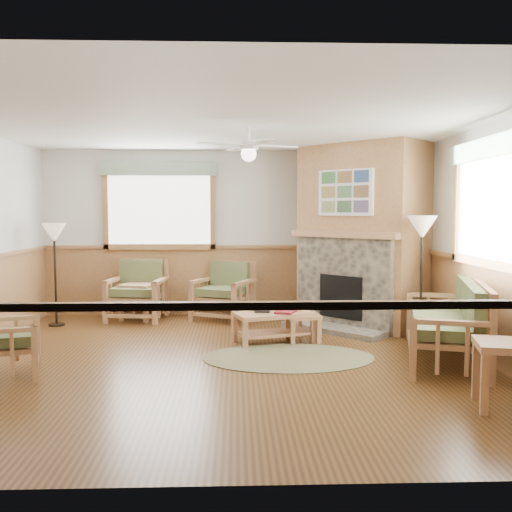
{
  "coord_description": "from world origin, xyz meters",
  "views": [
    {
      "loc": [
        0.14,
        -6.43,
        1.71
      ],
      "look_at": [
        0.4,
        0.7,
        1.15
      ],
      "focal_mm": 40.0,
      "sensor_mm": 36.0,
      "label": 1
    }
  ],
  "objects_px": {
    "armchair_back_left": "(137,290)",
    "floor_lamp_left": "(55,274)",
    "armchair_left": "(1,338)",
    "footstool": "(303,328)",
    "floor_lamp_right": "(421,279)",
    "end_table_sofa": "(507,375)",
    "end_table_chairs": "(139,302)",
    "coffee_table": "(274,327)",
    "sofa": "(445,320)",
    "armchair_back_right": "(223,291)"
  },
  "relations": [
    {
      "from": "armchair_back_left",
      "to": "floor_lamp_left",
      "type": "distance_m",
      "value": 1.25
    },
    {
      "from": "armchair_left",
      "to": "footstool",
      "type": "height_order",
      "value": "armchair_left"
    },
    {
      "from": "floor_lamp_left",
      "to": "floor_lamp_right",
      "type": "bearing_deg",
      "value": -14.25
    },
    {
      "from": "armchair_back_left",
      "to": "armchair_left",
      "type": "xyz_separation_m",
      "value": [
        -0.86,
        -3.11,
        -0.06
      ]
    },
    {
      "from": "armchair_back_left",
      "to": "floor_lamp_right",
      "type": "bearing_deg",
      "value": -16.55
    },
    {
      "from": "end_table_sofa",
      "to": "armchair_back_left",
      "type": "bearing_deg",
      "value": 132.69
    },
    {
      "from": "armchair_back_left",
      "to": "end_table_chairs",
      "type": "height_order",
      "value": "armchair_back_left"
    },
    {
      "from": "floor_lamp_left",
      "to": "armchair_left",
      "type": "bearing_deg",
      "value": -84.12
    },
    {
      "from": "end_table_chairs",
      "to": "floor_lamp_right",
      "type": "relative_size",
      "value": 0.34
    },
    {
      "from": "footstool",
      "to": "end_table_sofa",
      "type": "bearing_deg",
      "value": -60.83
    },
    {
      "from": "coffee_table",
      "to": "floor_lamp_right",
      "type": "distance_m",
      "value": 2.01
    },
    {
      "from": "floor_lamp_left",
      "to": "armchair_back_left",
      "type": "bearing_deg",
      "value": 20.46
    },
    {
      "from": "floor_lamp_left",
      "to": "floor_lamp_right",
      "type": "relative_size",
      "value": 0.93
    },
    {
      "from": "coffee_table",
      "to": "end_table_chairs",
      "type": "bearing_deg",
      "value": 122.83
    },
    {
      "from": "end_table_sofa",
      "to": "floor_lamp_right",
      "type": "height_order",
      "value": "floor_lamp_right"
    },
    {
      "from": "coffee_table",
      "to": "floor_lamp_left",
      "type": "xyz_separation_m",
      "value": [
        -3.19,
        1.24,
        0.57
      ]
    },
    {
      "from": "armchair_left",
      "to": "floor_lamp_right",
      "type": "bearing_deg",
      "value": -91.06
    },
    {
      "from": "sofa",
      "to": "floor_lamp_left",
      "type": "bearing_deg",
      "value": -96.96
    },
    {
      "from": "end_table_sofa",
      "to": "coffee_table",
      "type": "bearing_deg",
      "value": 125.79
    },
    {
      "from": "coffee_table",
      "to": "end_table_chairs",
      "type": "distance_m",
      "value": 2.62
    },
    {
      "from": "end_table_chairs",
      "to": "armchair_back_right",
      "type": "bearing_deg",
      "value": 0.0
    },
    {
      "from": "armchair_back_right",
      "to": "footstool",
      "type": "xyz_separation_m",
      "value": [
        1.09,
        -1.61,
        -0.27
      ]
    },
    {
      "from": "footstool",
      "to": "floor_lamp_right",
      "type": "height_order",
      "value": "floor_lamp_right"
    },
    {
      "from": "armchair_left",
      "to": "end_table_chairs",
      "type": "xyz_separation_m",
      "value": [
        0.89,
        3.11,
        -0.12
      ]
    },
    {
      "from": "armchair_back_left",
      "to": "coffee_table",
      "type": "bearing_deg",
      "value": -32.1
    },
    {
      "from": "floor_lamp_left",
      "to": "floor_lamp_right",
      "type": "xyz_separation_m",
      "value": [
        5.1,
        -1.3,
        0.06
      ]
    },
    {
      "from": "footstool",
      "to": "floor_lamp_left",
      "type": "bearing_deg",
      "value": 161.72
    },
    {
      "from": "sofa",
      "to": "end_table_chairs",
      "type": "distance_m",
      "value": 4.71
    },
    {
      "from": "armchair_left",
      "to": "coffee_table",
      "type": "xyz_separation_m",
      "value": [
        2.91,
        1.45,
        -0.21
      ]
    },
    {
      "from": "coffee_table",
      "to": "footstool",
      "type": "relative_size",
      "value": 2.37
    },
    {
      "from": "armchair_back_left",
      "to": "end_table_sofa",
      "type": "bearing_deg",
      "value": -40.39
    },
    {
      "from": "sofa",
      "to": "floor_lamp_right",
      "type": "xyz_separation_m",
      "value": [
        0.0,
        0.87,
        0.37
      ]
    },
    {
      "from": "end_table_sofa",
      "to": "sofa",
      "type": "bearing_deg",
      "value": 87.93
    },
    {
      "from": "sofa",
      "to": "floor_lamp_right",
      "type": "relative_size",
      "value": 1.2
    },
    {
      "from": "end_table_sofa",
      "to": "armchair_left",
      "type": "bearing_deg",
      "value": 166.81
    },
    {
      "from": "armchair_left",
      "to": "coffee_table",
      "type": "relative_size",
      "value": 0.82
    },
    {
      "from": "sofa",
      "to": "armchair_back_right",
      "type": "distance_m",
      "value": 3.67
    },
    {
      "from": "footstool",
      "to": "floor_lamp_left",
      "type": "distance_m",
      "value": 3.81
    },
    {
      "from": "armchair_back_right",
      "to": "end_table_chairs",
      "type": "height_order",
      "value": "armchair_back_right"
    },
    {
      "from": "end_table_sofa",
      "to": "floor_lamp_left",
      "type": "distance_m",
      "value": 6.33
    },
    {
      "from": "armchair_left",
      "to": "floor_lamp_right",
      "type": "xyz_separation_m",
      "value": [
        4.82,
        1.39,
        0.42
      ]
    },
    {
      "from": "end_table_chairs",
      "to": "floor_lamp_left",
      "type": "xyz_separation_m",
      "value": [
        -1.17,
        -0.42,
        0.49
      ]
    },
    {
      "from": "sofa",
      "to": "footstool",
      "type": "bearing_deg",
      "value": -106.73
    },
    {
      "from": "sofa",
      "to": "footstool",
      "type": "xyz_separation_m",
      "value": [
        -1.52,
        0.98,
        -0.27
      ]
    },
    {
      "from": "armchair_left",
      "to": "end_table_chairs",
      "type": "distance_m",
      "value": 3.24
    },
    {
      "from": "sofa",
      "to": "armchair_back_right",
      "type": "bearing_deg",
      "value": -118.72
    },
    {
      "from": "end_table_sofa",
      "to": "footstool",
      "type": "height_order",
      "value": "end_table_sofa"
    },
    {
      "from": "end_table_chairs",
      "to": "footstool",
      "type": "height_order",
      "value": "end_table_chairs"
    },
    {
      "from": "sofa",
      "to": "armchair_back_right",
      "type": "height_order",
      "value": "sofa"
    },
    {
      "from": "sofa",
      "to": "armchair_left",
      "type": "height_order",
      "value": "sofa"
    }
  ]
}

